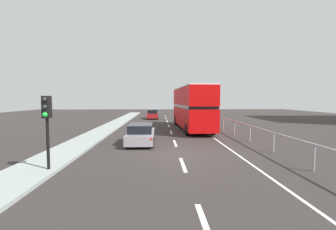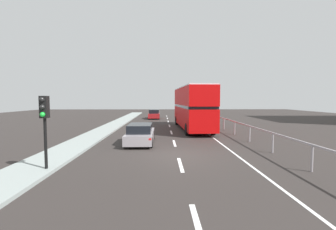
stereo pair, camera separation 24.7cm
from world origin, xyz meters
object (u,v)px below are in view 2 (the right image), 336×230
traffic_signal_pole (44,114)px  sedan_car_ahead (154,114)px  double_decker_bus_red (192,107)px  hatchback_car_near (140,134)px

traffic_signal_pole → sedan_car_ahead: 27.75m
double_decker_bus_red → sedan_car_ahead: bearing=105.3°
sedan_car_ahead → traffic_signal_pole: bearing=-98.2°
hatchback_car_near → sedan_car_ahead: 21.06m
hatchback_car_near → sedan_car_ahead: (0.22, 21.06, 0.04)m
double_decker_bus_red → traffic_signal_pole: (-7.82, -14.10, 0.11)m
hatchback_car_near → traffic_signal_pole: traffic_signal_pole is taller
traffic_signal_pole → hatchback_car_near: bearing=62.7°
hatchback_car_near → traffic_signal_pole: size_ratio=1.52×
hatchback_car_near → sedan_car_ahead: size_ratio=1.00×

